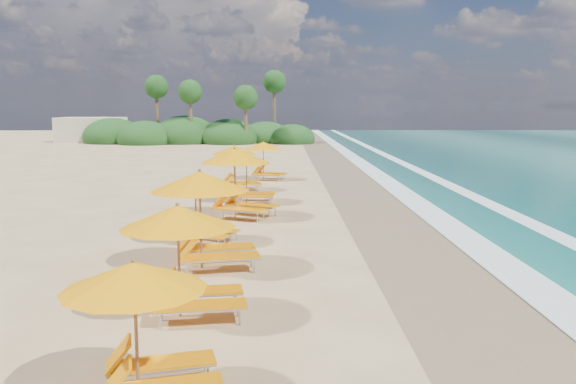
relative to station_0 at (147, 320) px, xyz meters
The scene contains 13 objects.
ground 11.99m from the station_0, 79.95° to the left, with size 160.00×160.00×0.00m, color tan.
wet_sand 13.28m from the station_0, 62.63° to the left, with size 4.00×160.00×0.01m, color #856D4F.
surf_foam 14.71m from the station_0, 53.22° to the left, with size 4.00×160.00×0.01m.
station_0 is the anchor object (origin of this frame).
station_1 3.25m from the station_0, 89.13° to the left, with size 2.67×2.54×2.26m.
station_2 6.73m from the station_0, 89.85° to the left, with size 3.05×2.91×2.54m.
station_3 9.48m from the station_0, 93.38° to the left, with size 2.66×2.61×2.07m.
station_4 13.52m from the station_0, 88.58° to the left, with size 3.39×3.36×2.59m.
station_5 16.92m from the station_0, 88.17° to the left, with size 2.37×2.21×2.13m.
station_6 20.58m from the station_0, 90.74° to the left, with size 2.74×2.63×2.24m.
station_7 24.70m from the station_0, 87.65° to the left, with size 2.76×2.69×2.17m.
treeline 57.80m from the station_0, 97.81° to the left, with size 25.80×8.80×9.74m.
beach_building 62.98m from the station_0, 108.44° to the left, with size 7.00×5.00×2.80m, color beige.
Camera 1 is at (-0.22, -19.52, 4.07)m, focal length 36.45 mm.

